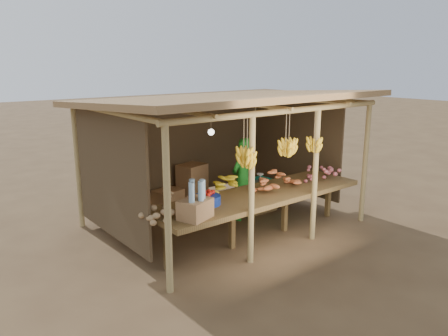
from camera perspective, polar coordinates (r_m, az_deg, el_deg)
ground at (r=8.14m, az=0.00°, el=-7.20°), size 60.00×60.00×0.00m
stall_structure at (r=7.66m, az=-0.08°, el=6.31°), size 4.70×3.50×2.43m
counter at (r=7.22m, az=4.73°, el=-3.79°), size 3.90×1.05×0.80m
potato_heap at (r=6.10m, az=-6.50°, el=-4.73°), size 0.99×0.65×0.36m
sweet_potato_heap at (r=7.49m, az=6.64°, el=-1.28°), size 1.02×0.75×0.36m
onion_heap at (r=8.12m, az=12.87°, el=-0.35°), size 0.95×0.72×0.36m
banana_pile at (r=7.28m, az=0.53°, el=-1.65°), size 0.70×0.51×0.35m
tomato_basin at (r=6.61m, az=-2.19°, el=-4.05°), size 0.40×0.40×0.21m
bottle_box at (r=6.00m, az=-3.80°, el=-4.72°), size 0.52×0.47×0.55m
vendor at (r=8.15m, az=2.48°, el=-1.44°), size 0.64×0.50×1.55m
tarp_crate at (r=8.76m, az=4.50°, el=-3.47°), size 0.67×0.58×0.79m
carton_stack at (r=8.90m, az=-5.21°, el=-2.84°), size 1.21×0.54×0.86m
burlap_sacks at (r=8.20m, az=-12.14°, el=-5.58°), size 0.78×0.41×0.55m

